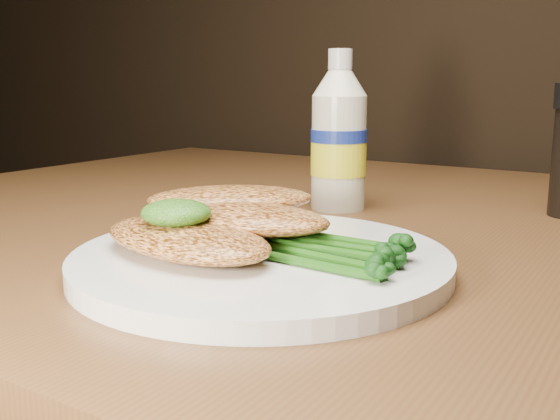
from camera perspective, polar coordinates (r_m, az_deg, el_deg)
The scene contains 7 objects.
plate at distance 0.45m, azimuth -1.67°, elevation -4.51°, with size 0.26×0.26×0.01m, color white.
chicken_front at distance 0.44m, azimuth -8.29°, elevation -2.53°, with size 0.14×0.08×0.02m, color #DB8B45.
chicken_mid at distance 0.46m, azimuth -3.61°, elevation -0.62°, with size 0.14×0.07×0.02m, color #DB8B45.
chicken_back at distance 0.49m, azimuth -4.42°, elevation 0.98°, with size 0.13×0.06×0.02m, color #DB8B45.
pesto_front at distance 0.44m, azimuth -9.17°, elevation -0.25°, with size 0.05×0.04×0.02m, color #08390A.
broccolini_bundle at distance 0.42m, azimuth 4.16°, elevation -3.19°, with size 0.12×0.09×0.02m, color #215913, non-canonical shape.
mayo_bottle at distance 0.65m, azimuth 5.23°, elevation 7.02°, with size 0.06×0.06×0.16m, color #ECEAC8, non-canonical shape.
Camera 1 is at (0.21, 0.49, 0.88)m, focal length 41.35 mm.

